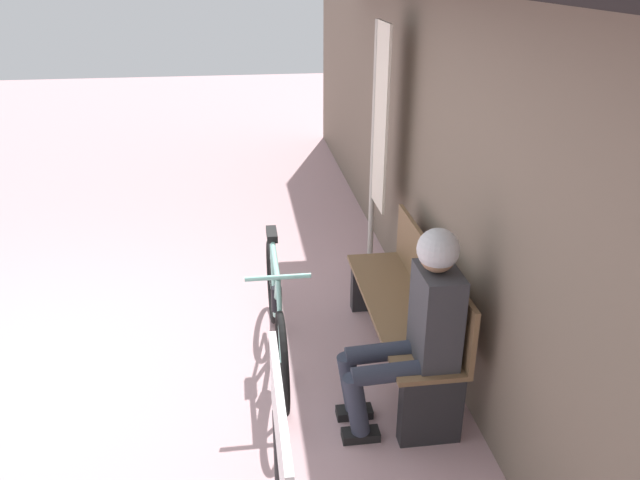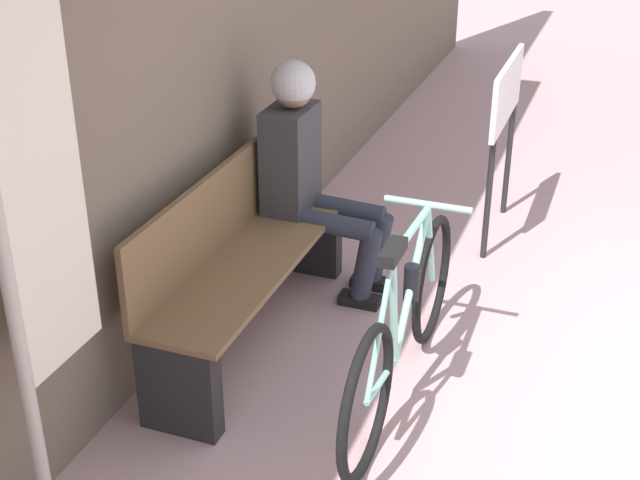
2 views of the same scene
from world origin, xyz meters
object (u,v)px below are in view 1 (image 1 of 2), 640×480
signboard (281,450)px  person_seated (418,319)px  park_bench_near (407,312)px  banner_pole (379,130)px  bicycle (276,313)px

signboard → person_seated: bearing=140.3°
park_bench_near → person_seated: (0.60, -0.12, 0.32)m
banner_pole → signboard: bearing=-19.1°
park_bench_near → banner_pole: 1.61m
bicycle → signboard: 1.85m
park_bench_near → person_seated: bearing=-10.9°
park_bench_near → signboard: size_ratio=1.49×
bicycle → person_seated: (0.79, 0.75, 0.36)m
banner_pole → person_seated: bearing=-5.5°
bicycle → signboard: size_ratio=1.55×
park_bench_near → bicycle: 0.88m
park_bench_near → banner_pole: bearing=176.9°
bicycle → banner_pole: 1.76m
park_bench_near → bicycle: bicycle is taller
park_bench_near → banner_pole: banner_pole is taller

